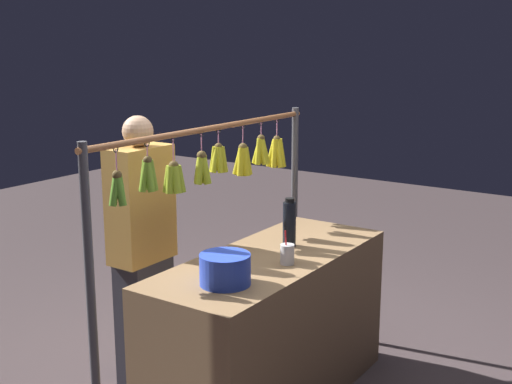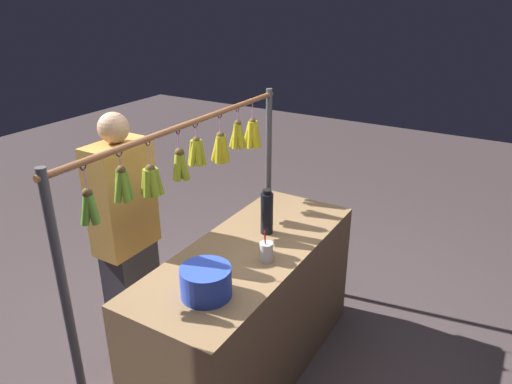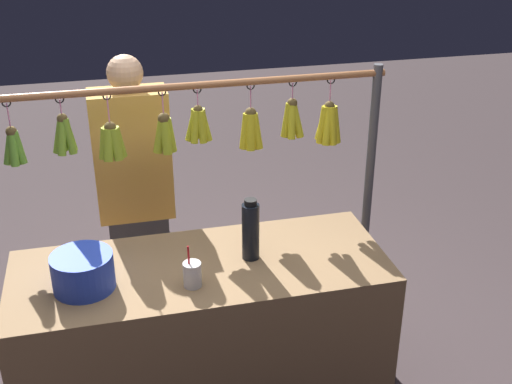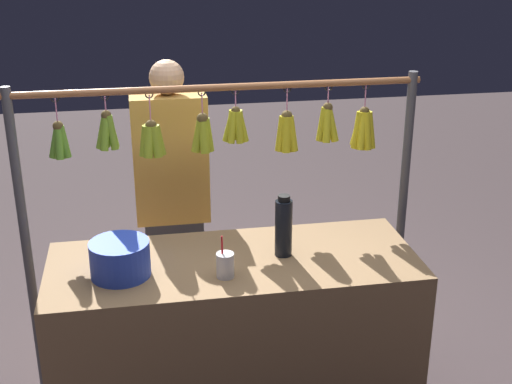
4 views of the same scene
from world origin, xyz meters
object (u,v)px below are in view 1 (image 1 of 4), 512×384
(drink_cup, at_px, (287,254))
(vendor_person, at_px, (143,255))
(water_bottle, at_px, (289,223))
(blue_bucket, at_px, (225,269))

(drink_cup, distance_m, vendor_person, 0.89)
(water_bottle, relative_size, blue_bucket, 1.13)
(water_bottle, xyz_separation_m, blue_bucket, (0.69, 0.07, -0.06))
(vendor_person, bearing_deg, water_bottle, 121.19)
(blue_bucket, xyz_separation_m, vendor_person, (-0.26, -0.78, -0.14))
(drink_cup, bearing_deg, vendor_person, -79.64)
(vendor_person, bearing_deg, blue_bucket, 71.63)
(water_bottle, distance_m, vendor_person, 0.86)
(blue_bucket, relative_size, drink_cup, 1.35)
(water_bottle, height_order, blue_bucket, water_bottle)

